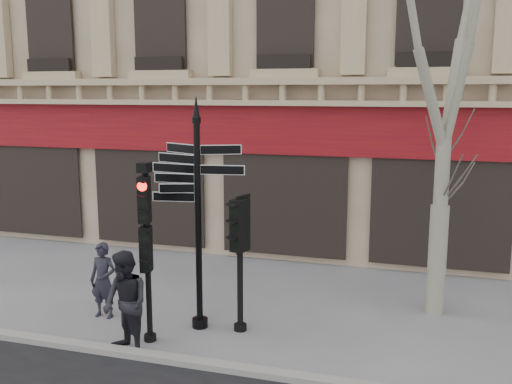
% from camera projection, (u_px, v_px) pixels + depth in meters
% --- Properties ---
extents(ground, '(80.00, 80.00, 0.00)m').
position_uv_depth(ground, '(222.00, 333.00, 10.99)').
color(ground, slate).
rests_on(ground, ground).
extents(kerb, '(80.00, 0.25, 0.12)m').
position_uv_depth(kerb, '(193.00, 363.00, 9.66)').
color(kerb, gray).
rests_on(kerb, ground).
extents(fingerpost, '(1.93, 1.93, 4.53)m').
position_uv_depth(fingerpost, '(197.00, 175.00, 10.74)').
color(fingerpost, black).
rests_on(fingerpost, ground).
extents(traffic_signal_main, '(0.42, 0.35, 3.35)m').
position_uv_depth(traffic_signal_main, '(147.00, 230.00, 10.29)').
color(traffic_signal_main, black).
rests_on(traffic_signal_main, ground).
extents(traffic_signal_secondary, '(0.51, 0.42, 2.61)m').
position_uv_depth(traffic_signal_secondary, '(240.00, 240.00, 10.80)').
color(traffic_signal_secondary, black).
rests_on(traffic_signal_secondary, ground).
extents(plane_tree, '(3.35, 3.35, 8.90)m').
position_uv_depth(plane_tree, '(452.00, 4.00, 10.91)').
color(plane_tree, gray).
rests_on(plane_tree, ground).
extents(pedestrian_a, '(0.58, 0.38, 1.57)m').
position_uv_depth(pedestrian_a, '(103.00, 280.00, 11.65)').
color(pedestrian_a, black).
rests_on(pedestrian_a, ground).
extents(pedestrian_b, '(1.14, 1.07, 1.86)m').
position_uv_depth(pedestrian_b, '(125.00, 304.00, 9.98)').
color(pedestrian_b, black).
rests_on(pedestrian_b, ground).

